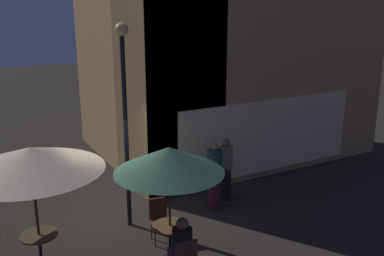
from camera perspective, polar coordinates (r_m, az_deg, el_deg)
name	(u,v)px	position (r m, az deg, el deg)	size (l,w,h in m)	color
ground_plane	(121,229)	(10.17, -9.31, -12.99)	(60.00, 60.00, 0.00)	#2B251F
cafe_building	(208,27)	(13.32, 2.14, 13.19)	(8.43, 6.41, 8.53)	tan
street_lamp_near_corner	(125,100)	(9.31, -8.88, 3.64)	(0.28, 0.28, 4.54)	black
cafe_table_0	(170,236)	(8.68, -2.90, -13.98)	(0.70, 0.70, 0.78)	black
cafe_table_1	(40,245)	(8.88, -19.40, -14.32)	(0.69, 0.69, 0.76)	black
patio_umbrella_0	(169,160)	(8.02, -3.06, -4.26)	(2.08, 2.08, 2.37)	black
patio_umbrella_1	(31,159)	(8.19, -20.49, -3.90)	(2.60, 2.60, 2.47)	black
cafe_chair_1	(159,216)	(9.42, -4.38, -11.50)	(0.45, 0.45, 0.94)	#502F1B
patron_seated_0	(181,244)	(8.07, -1.41, -15.08)	(0.41, 0.55, 1.27)	#603562
patron_standing_1	(226,169)	(11.14, 4.47, -5.47)	(0.34, 0.34, 1.65)	black
patron_standing_2	(214,176)	(10.60, 2.95, -6.40)	(0.37, 0.37, 1.72)	#511924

